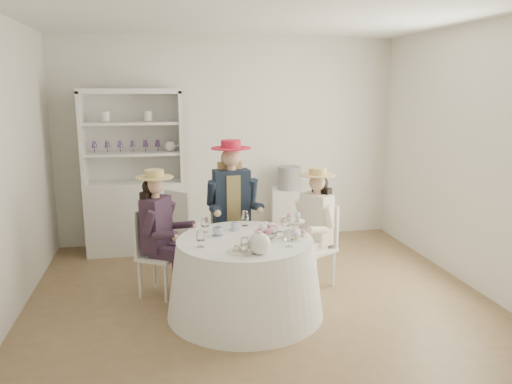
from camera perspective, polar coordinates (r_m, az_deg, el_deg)
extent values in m
plane|color=brown|center=(5.12, 0.22, -11.80)|extent=(4.50, 4.50, 0.00)
plane|color=white|center=(4.73, 0.25, 19.69)|extent=(4.50, 4.50, 0.00)
plane|color=silver|center=(6.70, -3.11, 5.84)|extent=(4.50, 0.00, 4.50)
plane|color=silver|center=(2.85, 8.09, -2.73)|extent=(4.50, 0.00, 4.50)
plane|color=silver|center=(4.84, -26.91, 2.18)|extent=(0.00, 4.50, 4.50)
plane|color=silver|center=(5.63, 23.38, 3.69)|extent=(0.00, 4.50, 4.50)
cone|color=white|center=(4.66, -1.25, -9.70)|extent=(1.44, 1.44, 0.69)
cylinder|color=white|center=(4.54, -1.27, -5.51)|extent=(1.24, 1.24, 0.02)
cube|color=silver|center=(6.50, -13.50, -2.73)|extent=(1.24, 0.55, 0.90)
cube|color=silver|center=(6.52, -13.86, 6.29)|extent=(1.21, 0.14, 1.11)
cube|color=silver|center=(6.29, -14.20, 11.13)|extent=(1.24, 0.55, 0.06)
cube|color=silver|center=(6.38, -19.21, 5.86)|extent=(0.08, 0.45, 1.11)
cube|color=silver|center=(6.32, -8.63, 6.33)|extent=(0.08, 0.45, 1.11)
cube|color=silver|center=(6.34, -13.86, 4.31)|extent=(1.16, 0.49, 0.03)
cube|color=silver|center=(6.31, -14.03, 7.66)|extent=(1.16, 0.49, 0.03)
sphere|color=white|center=(6.33, -9.78, 5.20)|extent=(0.14, 0.14, 0.14)
cube|color=silver|center=(6.78, 3.76, -2.63)|extent=(0.53, 0.53, 0.71)
cylinder|color=black|center=(6.67, 3.82, 1.60)|extent=(0.32, 0.32, 0.31)
cube|color=silver|center=(5.10, -10.99, -7.23)|extent=(0.50, 0.50, 0.04)
cylinder|color=silver|center=(4.98, -10.27, -10.21)|extent=(0.03, 0.03, 0.40)
cylinder|color=silver|center=(5.22, -8.69, -9.11)|extent=(0.03, 0.03, 0.40)
cylinder|color=silver|center=(5.12, -13.14, -9.71)|extent=(0.03, 0.03, 0.40)
cylinder|color=silver|center=(5.35, -11.48, -8.67)|extent=(0.03, 0.03, 0.40)
cube|color=silver|center=(5.10, -12.69, -4.38)|extent=(0.20, 0.31, 0.45)
cube|color=black|center=(5.01, -11.32, -3.56)|extent=(0.32, 0.37, 0.53)
cube|color=black|center=(4.95, -10.40, -6.88)|extent=(0.33, 0.26, 0.11)
cylinder|color=black|center=(4.99, -8.98, -10.02)|extent=(0.09, 0.09, 0.42)
cylinder|color=black|center=(4.82, -12.10, -3.43)|extent=(0.18, 0.15, 0.25)
cube|color=black|center=(5.09, -9.49, -6.33)|extent=(0.33, 0.26, 0.11)
cylinder|color=black|center=(5.12, -8.12, -9.39)|extent=(0.09, 0.09, 0.42)
cylinder|color=black|center=(5.13, -9.94, -2.40)|extent=(0.18, 0.15, 0.25)
cylinder|color=#D8A889|center=(4.94, -11.46, -0.42)|extent=(0.08, 0.08, 0.07)
sphere|color=#D8A889|center=(4.92, -11.50, 0.72)|extent=(0.17, 0.17, 0.17)
sphere|color=black|center=(4.94, -11.91, 0.60)|extent=(0.17, 0.17, 0.17)
cube|color=black|center=(5.00, -12.11, -1.78)|extent=(0.17, 0.22, 0.35)
cylinder|color=tan|center=(4.90, -11.54, 1.66)|extent=(0.36, 0.36, 0.01)
cylinder|color=tan|center=(4.90, -11.56, 2.08)|extent=(0.18, 0.18, 0.07)
cube|color=silver|center=(5.50, -2.73, -4.77)|extent=(0.46, 0.46, 0.04)
cylinder|color=silver|center=(5.39, -4.10, -7.91)|extent=(0.04, 0.04, 0.47)
cylinder|color=silver|center=(5.46, -0.54, -7.62)|extent=(0.04, 0.04, 0.47)
cylinder|color=silver|center=(5.71, -4.76, -6.77)|extent=(0.04, 0.04, 0.47)
cylinder|color=silver|center=(5.77, -1.39, -6.51)|extent=(0.04, 0.04, 0.47)
cube|color=silver|center=(5.61, -3.17, -1.39)|extent=(0.41, 0.06, 0.53)
cube|color=#1A2435|center=(5.42, -2.82, -0.70)|extent=(0.40, 0.24, 0.62)
cube|color=tan|center=(5.42, -2.82, -0.70)|extent=(0.17, 0.25, 0.53)
cube|color=#1A2435|center=(5.34, -3.45, -4.35)|extent=(0.16, 0.37, 0.13)
cylinder|color=#1A2435|center=(5.30, -3.08, -8.12)|extent=(0.11, 0.11, 0.49)
cylinder|color=#1A2435|center=(5.32, -5.06, -0.14)|extent=(0.11, 0.19, 0.29)
cube|color=#1A2435|center=(5.38, -1.44, -4.21)|extent=(0.16, 0.37, 0.13)
cylinder|color=#1A2435|center=(5.34, -1.04, -7.95)|extent=(0.11, 0.11, 0.49)
cylinder|color=#1A2435|center=(5.41, -0.44, 0.11)|extent=(0.11, 0.19, 0.29)
cylinder|color=#D8A889|center=(5.36, -2.85, 2.76)|extent=(0.10, 0.10, 0.09)
sphere|color=#D8A889|center=(5.34, -2.86, 4.01)|extent=(0.20, 0.20, 0.20)
sphere|color=tan|center=(5.39, -2.97, 3.91)|extent=(0.20, 0.20, 0.20)
cube|color=tan|center=(5.47, -3.02, 1.35)|extent=(0.26, 0.10, 0.41)
cylinder|color=red|center=(5.33, -2.88, 5.03)|extent=(0.43, 0.43, 0.01)
cylinder|color=red|center=(5.32, -2.88, 5.49)|extent=(0.21, 0.21, 0.09)
cube|color=silver|center=(5.26, 6.71, -6.53)|extent=(0.49, 0.49, 0.04)
cylinder|color=silver|center=(5.32, 4.45, -8.61)|extent=(0.03, 0.03, 0.39)
cylinder|color=silver|center=(5.14, 6.77, -9.41)|extent=(0.03, 0.03, 0.39)
cylinder|color=silver|center=(5.52, 6.54, -7.88)|extent=(0.03, 0.03, 0.39)
cylinder|color=silver|center=(5.35, 8.84, -8.62)|extent=(0.03, 0.03, 0.39)
cube|color=silver|center=(5.31, 7.93, -3.67)|extent=(0.20, 0.31, 0.45)
cube|color=white|center=(5.18, 6.93, -3.01)|extent=(0.32, 0.37, 0.52)
cube|color=white|center=(5.22, 5.27, -5.84)|extent=(0.32, 0.25, 0.11)
cylinder|color=white|center=(5.22, 4.26, -8.93)|extent=(0.09, 0.09, 0.41)
cylinder|color=white|center=(5.26, 5.18, -2.04)|extent=(0.17, 0.15, 0.25)
cube|color=white|center=(5.11, 6.59, -6.24)|extent=(0.32, 0.25, 0.11)
cylinder|color=white|center=(5.12, 5.57, -9.39)|extent=(0.09, 0.09, 0.41)
cylinder|color=white|center=(5.02, 8.25, -2.79)|extent=(0.17, 0.15, 0.25)
cylinder|color=#D8A889|center=(5.12, 7.00, -0.01)|extent=(0.08, 0.08, 0.07)
sphere|color=#D8A889|center=(5.10, 7.03, 1.07)|extent=(0.17, 0.17, 0.17)
sphere|color=black|center=(5.13, 7.33, 0.98)|extent=(0.17, 0.17, 0.17)
cube|color=black|center=(5.20, 7.49, -1.25)|extent=(0.17, 0.22, 0.34)
cylinder|color=tan|center=(5.08, 7.06, 1.96)|extent=(0.36, 0.36, 0.01)
cylinder|color=tan|center=(5.08, 7.07, 2.36)|extent=(0.18, 0.18, 0.07)
cube|color=silver|center=(6.08, -7.97, -3.97)|extent=(0.51, 0.51, 0.04)
cylinder|color=silver|center=(6.16, -6.01, -5.73)|extent=(0.03, 0.03, 0.40)
cylinder|color=silver|center=(6.33, -8.10, -5.28)|extent=(0.03, 0.03, 0.40)
cylinder|color=silver|center=(5.94, -7.71, -6.43)|extent=(0.03, 0.03, 0.40)
cylinder|color=silver|center=(6.12, -9.83, -5.95)|extent=(0.03, 0.03, 0.40)
cube|color=silver|center=(5.89, -9.04, -2.05)|extent=(0.27, 0.25, 0.45)
imported|color=white|center=(4.62, -4.40, -4.59)|extent=(0.13, 0.13, 0.08)
imported|color=white|center=(4.79, -2.53, -4.01)|extent=(0.08, 0.08, 0.07)
imported|color=white|center=(4.67, 1.77, -4.39)|extent=(0.12, 0.12, 0.08)
imported|color=white|center=(4.55, 1.14, -4.98)|extent=(0.23, 0.23, 0.05)
sphere|color=pink|center=(4.58, 2.14, -4.15)|extent=(0.06, 0.06, 0.06)
sphere|color=white|center=(4.60, 1.95, -4.05)|extent=(0.06, 0.06, 0.06)
sphere|color=pink|center=(4.62, 1.61, -4.00)|extent=(0.06, 0.06, 0.06)
sphere|color=white|center=(4.62, 1.23, -4.01)|extent=(0.06, 0.06, 0.06)
sphere|color=pink|center=(4.60, 0.92, -4.07)|extent=(0.06, 0.06, 0.06)
sphere|color=white|center=(4.57, 0.78, -4.17)|extent=(0.06, 0.06, 0.06)
sphere|color=pink|center=(4.54, 0.86, -4.28)|extent=(0.06, 0.06, 0.06)
sphere|color=white|center=(4.52, 1.14, -4.35)|extent=(0.06, 0.06, 0.06)
sphere|color=pink|center=(4.52, 1.52, -4.38)|extent=(0.06, 0.06, 0.06)
sphere|color=white|center=(4.53, 1.88, -4.34)|extent=(0.06, 0.06, 0.06)
sphere|color=pink|center=(4.55, 2.11, -4.26)|extent=(0.06, 0.06, 0.06)
sphere|color=white|center=(4.13, 0.43, -5.93)|extent=(0.19, 0.19, 0.19)
cylinder|color=white|center=(4.15, 1.99, -5.70)|extent=(0.11, 0.03, 0.09)
cylinder|color=white|center=(4.10, 0.43, -4.68)|extent=(0.04, 0.04, 0.02)
cylinder|color=white|center=(4.20, -1.74, -6.75)|extent=(0.24, 0.24, 0.01)
cube|color=beige|center=(4.17, -2.32, -6.58)|extent=(0.05, 0.04, 0.03)
cube|color=beige|center=(4.19, -1.74, -6.31)|extent=(0.06, 0.05, 0.03)
cube|color=beige|center=(4.22, -1.17, -6.35)|extent=(0.07, 0.06, 0.03)
cube|color=beige|center=(4.22, -2.07, -6.17)|extent=(0.06, 0.06, 0.03)
cube|color=beige|center=(4.16, -1.29, -6.60)|extent=(0.06, 0.07, 0.03)
cylinder|color=white|center=(4.57, 4.42, -5.21)|extent=(0.24, 0.24, 0.01)
cylinder|color=white|center=(4.55, 4.43, -4.31)|extent=(0.02, 0.02, 0.16)
cylinder|color=white|center=(4.53, 4.45, -3.34)|extent=(0.18, 0.18, 0.01)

